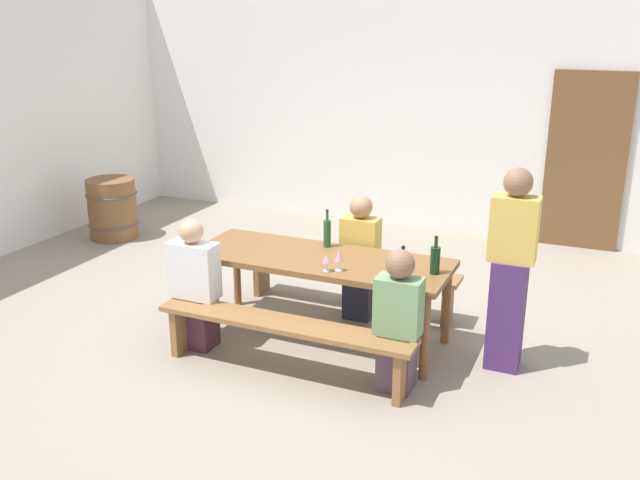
% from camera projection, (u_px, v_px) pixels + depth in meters
% --- Properties ---
extents(ground_plane, '(24.00, 24.00, 0.00)m').
position_uv_depth(ground_plane, '(320.00, 337.00, 6.08)').
color(ground_plane, gray).
extents(back_wall, '(14.00, 0.20, 3.20)m').
position_uv_depth(back_wall, '(436.00, 105.00, 8.79)').
color(back_wall, white).
rests_on(back_wall, ground).
extents(wooden_door, '(0.90, 0.06, 2.10)m').
position_uv_depth(wooden_door, '(586.00, 162.00, 8.13)').
color(wooden_door, brown).
rests_on(wooden_door, ground).
extents(tasting_table, '(2.21, 0.81, 0.75)m').
position_uv_depth(tasting_table, '(320.00, 265.00, 5.87)').
color(tasting_table, brown).
rests_on(tasting_table, ground).
extents(bench_near, '(2.11, 0.30, 0.45)m').
position_uv_depth(bench_near, '(284.00, 332.00, 5.35)').
color(bench_near, olive).
rests_on(bench_near, ground).
extents(bench_far, '(2.11, 0.30, 0.45)m').
position_uv_depth(bench_far, '(350.00, 273.00, 6.58)').
color(bench_far, olive).
rests_on(bench_far, ground).
extents(wine_bottle_0, '(0.08, 0.08, 0.31)m').
position_uv_depth(wine_bottle_0, '(402.00, 271.00, 5.21)').
color(wine_bottle_0, '#143319').
rests_on(wine_bottle_0, tasting_table).
extents(wine_bottle_1, '(0.07, 0.07, 0.34)m').
position_uv_depth(wine_bottle_1, '(327.00, 233.00, 6.06)').
color(wine_bottle_1, '#234C2D').
rests_on(wine_bottle_1, tasting_table).
extents(wine_bottle_2, '(0.08, 0.08, 0.31)m').
position_uv_depth(wine_bottle_2, '(435.00, 260.00, 5.43)').
color(wine_bottle_2, '#143319').
rests_on(wine_bottle_2, tasting_table).
extents(wine_glass_0, '(0.07, 0.07, 0.18)m').
position_uv_depth(wine_glass_0, '(339.00, 256.00, 5.49)').
color(wine_glass_0, silver).
rests_on(wine_glass_0, tasting_table).
extents(wine_glass_1, '(0.06, 0.06, 0.17)m').
position_uv_depth(wine_glass_1, '(408.00, 266.00, 5.29)').
color(wine_glass_1, silver).
rests_on(wine_glass_1, tasting_table).
extents(wine_glass_2, '(0.07, 0.07, 0.14)m').
position_uv_depth(wine_glass_2, '(327.00, 259.00, 5.49)').
color(wine_glass_2, silver).
rests_on(wine_glass_2, tasting_table).
extents(seated_guest_near_0, '(0.42, 0.24, 1.13)m').
position_uv_depth(seated_guest_near_0, '(194.00, 288.00, 5.77)').
color(seated_guest_near_0, '#4A2734').
rests_on(seated_guest_near_0, ground).
extents(seated_guest_near_1, '(0.34, 0.24, 1.11)m').
position_uv_depth(seated_guest_near_1, '(398.00, 323.00, 5.10)').
color(seated_guest_near_1, '#574555').
rests_on(seated_guest_near_1, ground).
extents(seated_guest_far_0, '(0.34, 0.24, 1.17)m').
position_uv_depth(seated_guest_far_0, '(360.00, 260.00, 6.33)').
color(seated_guest_far_0, '#292B3D').
rests_on(seated_guest_far_0, ground).
extents(standing_host, '(0.35, 0.24, 1.63)m').
position_uv_depth(standing_host, '(510.00, 273.00, 5.34)').
color(standing_host, '#482862').
rests_on(standing_host, ground).
extents(wine_barrel, '(0.63, 0.63, 0.76)m').
position_uv_depth(wine_barrel, '(113.00, 209.00, 8.69)').
color(wine_barrel, brown).
rests_on(wine_barrel, ground).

